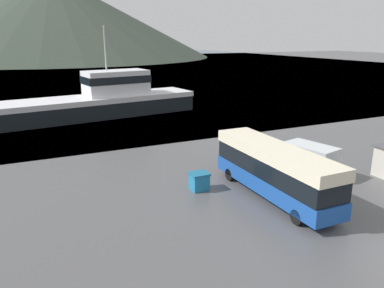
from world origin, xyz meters
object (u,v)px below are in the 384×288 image
(fishing_boat, at_px, (103,100))
(storage_bin, at_px, (199,181))
(tour_bus, at_px, (274,169))
(delivery_van, at_px, (304,158))

(fishing_boat, bearing_deg, storage_bin, 173.28)
(tour_bus, bearing_deg, delivery_van, 28.30)
(delivery_van, relative_size, fishing_boat, 0.22)
(delivery_van, bearing_deg, fishing_boat, 95.07)
(tour_bus, height_order, fishing_boat, fishing_boat)
(fishing_boat, distance_m, storage_bin, 27.91)
(tour_bus, xyz_separation_m, delivery_van, (4.76, 2.53, -0.66))
(delivery_van, xyz_separation_m, fishing_boat, (-9.09, 28.43, 0.89))
(tour_bus, xyz_separation_m, fishing_boat, (-4.32, 30.96, 0.23))
(delivery_van, bearing_deg, tour_bus, -164.67)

